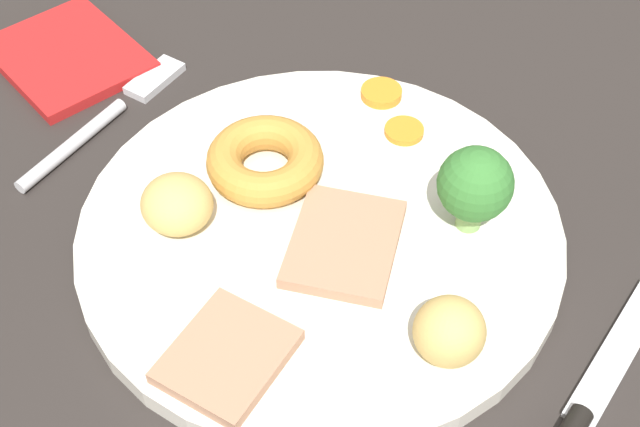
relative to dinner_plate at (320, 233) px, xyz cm
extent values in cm
cube|color=#2B2623|center=(-0.69, -0.51, -2.50)|extent=(120.00, 84.00, 3.60)
cylinder|color=silver|center=(0.00, 0.00, 0.00)|extent=(28.66, 28.66, 1.40)
cube|color=tan|center=(2.17, -0.96, 1.10)|extent=(8.51, 9.28, 0.80)
cube|color=tan|center=(2.09, -10.24, 1.10)|extent=(6.24, 7.05, 0.80)
torus|color=#C68938|center=(-5.30, 1.23, 1.80)|extent=(7.23, 7.23, 2.20)
ellipsoid|color=#D8B260|center=(-6.53, -5.02, 2.33)|extent=(4.73, 4.63, 3.25)
ellipsoid|color=#D8B260|center=(10.56, -2.72, 2.49)|extent=(4.91, 4.95, 3.59)
cylinder|color=orange|center=(-0.30, 9.58, 0.91)|extent=(2.55, 2.55, 0.41)
cylinder|color=orange|center=(-3.99, 11.62, 0.99)|extent=(2.78, 2.78, 0.58)
cylinder|color=#8CB766|center=(6.75, 5.48, 1.65)|extent=(1.48, 1.48, 1.89)
sphere|color=#387A33|center=(6.75, 5.48, 4.11)|extent=(4.35, 4.35, 4.35)
cylinder|color=silver|center=(-17.61, -4.01, -0.25)|extent=(1.84, 9.54, 0.90)
cube|color=silver|center=(-18.43, 4.20, -0.40)|extent=(2.44, 4.68, 0.60)
cube|color=silver|center=(17.50, 3.77, -0.50)|extent=(2.22, 10.57, 0.40)
cube|color=red|center=(-25.15, 1.94, -0.30)|extent=(12.51, 10.93, 0.80)
camera|label=1|loc=(20.94, -26.17, 39.09)|focal=48.68mm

